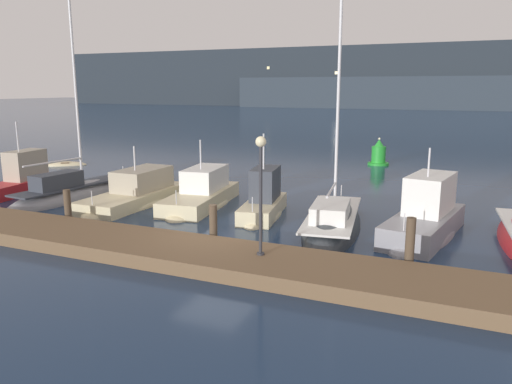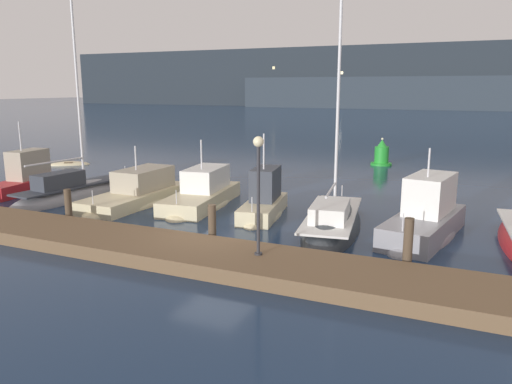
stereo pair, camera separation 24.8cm
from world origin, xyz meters
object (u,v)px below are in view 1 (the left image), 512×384
object	(u,v)px
sailboat_berth_2	(73,197)
motorboat_berth_7	(424,226)
motorboat_berth_5	(263,206)
rowboat_adrift	(66,165)
motorboat_berth_4	(201,199)
channel_buoy	(379,155)
motorboat_berth_1	(22,186)
motorboat_berth_3	(136,198)
dock_lamppost	(261,176)
sailboat_berth_6	(332,226)

from	to	relation	value
sailboat_berth_2	motorboat_berth_7	size ratio (longest dim) A/B	1.82
motorboat_berth_5	motorboat_berth_7	distance (m)	6.72
sailboat_berth_2	rowboat_adrift	distance (m)	11.90
motorboat_berth_4	channel_buoy	bearing A→B (deg)	71.40
motorboat_berth_1	motorboat_berth_7	distance (m)	20.24
motorboat_berth_3	motorboat_berth_4	xyz separation A→B (m)	(3.11, 0.86, 0.06)
motorboat_berth_1	sailboat_berth_2	bearing A→B (deg)	-3.19
motorboat_berth_1	motorboat_berth_4	xyz separation A→B (m)	(10.12, 1.25, -0.08)
motorboat_berth_3	dock_lamppost	bearing A→B (deg)	-32.74
motorboat_berth_5	dock_lamppost	bearing A→B (deg)	-68.11
motorboat_berth_5	motorboat_berth_7	world-z (taller)	motorboat_berth_5
motorboat_berth_7	dock_lamppost	distance (m)	7.46
sailboat_berth_6	channel_buoy	world-z (taller)	sailboat_berth_6
channel_buoy	rowboat_adrift	size ratio (longest dim) A/B	0.67
sailboat_berth_2	channel_buoy	world-z (taller)	sailboat_berth_2
rowboat_adrift	dock_lamppost	bearing A→B (deg)	-32.91
motorboat_berth_7	motorboat_berth_5	bearing A→B (deg)	176.09
channel_buoy	motorboat_berth_3	bearing A→B (deg)	-116.71
sailboat_berth_6	dock_lamppost	bearing A→B (deg)	-99.58
motorboat_berth_4	sailboat_berth_2	bearing A→B (deg)	-167.39
sailboat_berth_2	motorboat_berth_5	distance (m)	9.97
rowboat_adrift	motorboat_berth_5	bearing A→B (deg)	-22.03
motorboat_berth_4	rowboat_adrift	distance (m)	16.50
motorboat_berth_1	channel_buoy	size ratio (longest dim) A/B	2.57
motorboat_berth_5	rowboat_adrift	distance (m)	19.87
motorboat_berth_5	motorboat_berth_7	bearing A→B (deg)	-3.91
sailboat_berth_6	motorboat_berth_3	bearing A→B (deg)	176.68
sailboat_berth_6	motorboat_berth_1	bearing A→B (deg)	179.41
motorboat_berth_4	motorboat_berth_7	bearing A→B (deg)	-5.84
sailboat_berth_6	motorboat_berth_7	bearing A→B (deg)	6.59
motorboat_berth_4	motorboat_berth_3	bearing A→B (deg)	-164.56
motorboat_berth_1	motorboat_berth_5	bearing A→B (deg)	2.87
sailboat_berth_2	motorboat_berth_4	distance (m)	6.67
motorboat_berth_3	motorboat_berth_5	size ratio (longest dim) A/B	1.43
motorboat_berth_7	rowboat_adrift	world-z (taller)	motorboat_berth_7
motorboat_berth_3	motorboat_berth_4	bearing A→B (deg)	15.44
motorboat_berth_5	channel_buoy	xyz separation A→B (m)	(2.00, 16.66, 0.32)
motorboat_berth_3	sailboat_berth_6	size ratio (longest dim) A/B	0.70
motorboat_berth_4	motorboat_berth_5	bearing A→B (deg)	-9.58
sailboat_berth_2	motorboat_berth_4	xyz separation A→B (m)	(6.51, 1.46, 0.16)
channel_buoy	motorboat_berth_5	bearing A→B (deg)	-96.84
sailboat_berth_6	sailboat_berth_2	bearing A→B (deg)	-179.88
channel_buoy	dock_lamppost	size ratio (longest dim) A/B	0.54
motorboat_berth_3	sailboat_berth_2	bearing A→B (deg)	-170.04
sailboat_berth_6	motorboat_berth_7	size ratio (longest dim) A/B	1.60
motorboat_berth_1	motorboat_berth_5	xyz separation A→B (m)	(13.54, 0.68, 0.02)
motorboat_berth_3	dock_lamppost	size ratio (longest dim) A/B	1.91
motorboat_berth_1	motorboat_berth_5	size ratio (longest dim) A/B	1.04
motorboat_berth_7	channel_buoy	size ratio (longest dim) A/B	3.16
motorboat_berth_1	rowboat_adrift	distance (m)	9.49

